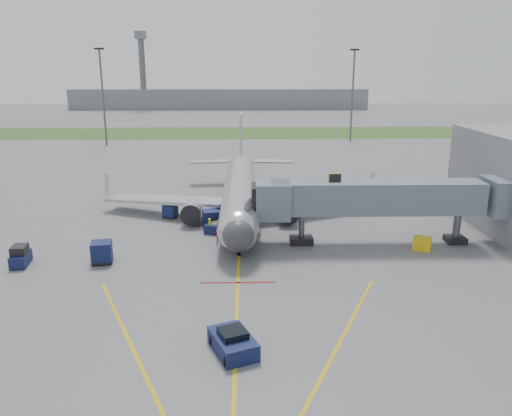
{
  "coord_description": "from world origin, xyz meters",
  "views": [
    {
      "loc": [
        0.68,
        -40.36,
        16.41
      ],
      "look_at": [
        1.65,
        6.38,
        3.2
      ],
      "focal_mm": 35.0,
      "sensor_mm": 36.0,
      "label": 1
    }
  ],
  "objects_px": {
    "airliner": "(240,192)",
    "pushback_tug": "(233,342)",
    "baggage_tug": "(20,256)",
    "ramp_worker": "(210,226)",
    "belt_loader": "(216,224)"
  },
  "relations": [
    {
      "from": "airliner",
      "to": "baggage_tug",
      "type": "xyz_separation_m",
      "value": [
        -18.73,
        -15.17,
        -1.87
      ]
    },
    {
      "from": "baggage_tug",
      "to": "belt_loader",
      "type": "xyz_separation_m",
      "value": [
        16.24,
        9.51,
        -0.23
      ]
    },
    {
      "from": "ramp_worker",
      "to": "baggage_tug",
      "type": "bearing_deg",
      "value": 151.36
    },
    {
      "from": "airliner",
      "to": "belt_loader",
      "type": "xyz_separation_m",
      "value": [
        -2.49,
        -5.66,
        -2.1
      ]
    },
    {
      "from": "baggage_tug",
      "to": "airliner",
      "type": "bearing_deg",
      "value": 39.01
    },
    {
      "from": "pushback_tug",
      "to": "ramp_worker",
      "type": "bearing_deg",
      "value": 97.36
    },
    {
      "from": "baggage_tug",
      "to": "ramp_worker",
      "type": "xyz_separation_m",
      "value": [
        15.73,
        8.06,
        0.04
      ]
    },
    {
      "from": "belt_loader",
      "to": "ramp_worker",
      "type": "bearing_deg",
      "value": -109.46
    },
    {
      "from": "airliner",
      "to": "pushback_tug",
      "type": "relative_size",
      "value": 8.97
    },
    {
      "from": "baggage_tug",
      "to": "ramp_worker",
      "type": "height_order",
      "value": "baggage_tug"
    },
    {
      "from": "airliner",
      "to": "pushback_tug",
      "type": "xyz_separation_m",
      "value": [
        -0.15,
        -29.16,
        -2.05
      ]
    },
    {
      "from": "airliner",
      "to": "belt_loader",
      "type": "bearing_deg",
      "value": -113.75
    },
    {
      "from": "airliner",
      "to": "belt_loader",
      "type": "relative_size",
      "value": 7.72
    },
    {
      "from": "belt_loader",
      "to": "pushback_tug",
      "type": "bearing_deg",
      "value": -84.32
    },
    {
      "from": "belt_loader",
      "to": "ramp_worker",
      "type": "relative_size",
      "value": 2.82
    }
  ]
}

